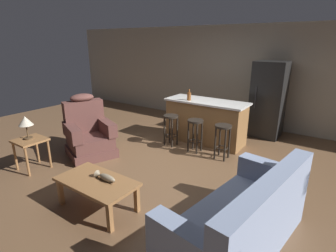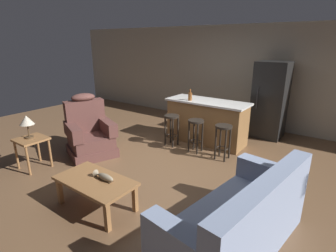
% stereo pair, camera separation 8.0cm
% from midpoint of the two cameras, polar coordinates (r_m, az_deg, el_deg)
% --- Properties ---
extents(ground_plane, '(12.00, 12.00, 0.00)m').
position_cam_midpoint_polar(ground_plane, '(4.99, 1.22, -7.96)').
color(ground_plane, brown).
extents(back_wall, '(12.00, 0.05, 2.60)m').
position_cam_midpoint_polar(back_wall, '(7.33, 15.68, 10.41)').
color(back_wall, '#A89E89').
rests_on(back_wall, ground_plane).
extents(coffee_table, '(1.10, 0.60, 0.42)m').
position_cam_midpoint_polar(coffee_table, '(3.71, -14.93, -11.96)').
color(coffee_table, olive).
rests_on(coffee_table, ground_plane).
extents(fish_figurine, '(0.34, 0.10, 0.10)m').
position_cam_midpoint_polar(fish_figurine, '(3.64, -13.18, -10.70)').
color(fish_figurine, '#4C3823').
rests_on(fish_figurine, coffee_table).
extents(couch, '(1.10, 2.00, 0.94)m').
position_cam_midpoint_polar(couch, '(3.08, 15.94, -19.45)').
color(couch, '#8493B2').
rests_on(couch, ground_plane).
extents(recliner_near_lamp, '(1.10, 1.10, 1.20)m').
position_cam_midpoint_polar(recliner_near_lamp, '(5.45, -16.33, -1.60)').
color(recliner_near_lamp, brown).
rests_on(recliner_near_lamp, ground_plane).
extents(end_table, '(0.48, 0.48, 0.56)m').
position_cam_midpoint_polar(end_table, '(5.19, -27.14, -3.44)').
color(end_table, olive).
rests_on(end_table, ground_plane).
extents(table_lamp, '(0.24, 0.24, 0.41)m').
position_cam_midpoint_polar(table_lamp, '(5.10, -28.00, 0.93)').
color(table_lamp, '#4C3823').
rests_on(table_lamp, end_table).
extents(kitchen_island, '(1.80, 0.70, 0.95)m').
position_cam_midpoint_polar(kitchen_island, '(5.90, 8.79, 0.98)').
color(kitchen_island, olive).
rests_on(kitchen_island, ground_plane).
extents(bar_stool_left, '(0.32, 0.32, 0.68)m').
position_cam_midpoint_polar(bar_stool_left, '(5.63, 1.21, 0.30)').
color(bar_stool_left, black).
rests_on(bar_stool_left, ground_plane).
extents(bar_stool_middle, '(0.32, 0.32, 0.68)m').
position_cam_midpoint_polar(bar_stool_middle, '(5.33, 6.50, -0.85)').
color(bar_stool_middle, black).
rests_on(bar_stool_middle, ground_plane).
extents(bar_stool_right, '(0.32, 0.32, 0.68)m').
position_cam_midpoint_polar(bar_stool_right, '(5.08, 12.36, -2.11)').
color(bar_stool_right, black).
rests_on(bar_stool_right, ground_plane).
extents(refrigerator, '(0.70, 0.69, 1.76)m').
position_cam_midpoint_polar(refrigerator, '(6.56, 21.64, 5.26)').
color(refrigerator, black).
rests_on(refrigerator, ground_plane).
extents(bottle_tall_green, '(0.09, 0.09, 0.24)m').
position_cam_midpoint_polar(bottle_tall_green, '(5.75, 5.24, 6.48)').
color(bottle_tall_green, brown).
rests_on(bottle_tall_green, kitchen_island).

